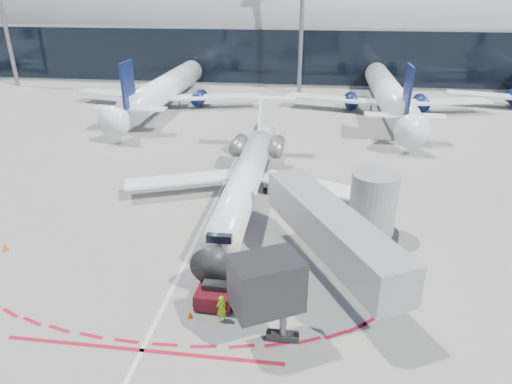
# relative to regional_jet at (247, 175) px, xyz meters

# --- Properties ---
(ground) EXTENTS (260.00, 260.00, 0.00)m
(ground) POSITION_rel_regional_jet_xyz_m (-2.56, -6.43, -2.15)
(ground) COLOR slate
(ground) RESTS_ON ground
(apron_centerline) EXTENTS (0.25, 40.00, 0.01)m
(apron_centerline) POSITION_rel_regional_jet_xyz_m (-2.56, -4.43, -2.14)
(apron_centerline) COLOR silver
(apron_centerline) RESTS_ON ground
(apron_stop_bar) EXTENTS (14.00, 0.25, 0.01)m
(apron_stop_bar) POSITION_rel_regional_jet_xyz_m (-2.56, -17.93, -2.14)
(apron_stop_bar) COLOR maroon
(apron_stop_bar) RESTS_ON ground
(terminal_building) EXTENTS (150.00, 24.15, 24.00)m
(terminal_building) POSITION_rel_regional_jet_xyz_m (-2.56, 58.55, 6.37)
(terminal_building) COLOR #9A9D9F
(terminal_building) RESTS_ON ground
(jet_bridge) EXTENTS (10.03, 15.20, 4.90)m
(jet_bridge) POSITION_rel_regional_jet_xyz_m (7.24, -9.44, 0.86)
(jet_bridge) COLOR #94969C
(jet_bridge) RESTS_ON ground
(light_mast_west) EXTENTS (0.70, 0.70, 25.00)m
(light_mast_west) POSITION_rel_regional_jet_xyz_m (-47.56, 41.57, 10.35)
(light_mast_west) COLOR slate
(light_mast_west) RESTS_ON ground
(light_mast_centre) EXTENTS (0.70, 0.70, 25.00)m
(light_mast_centre) POSITION_rel_regional_jet_xyz_m (2.44, 41.57, 10.35)
(light_mast_centre) COLOR slate
(light_mast_centre) RESTS_ON ground
(regional_jet) EXTENTS (20.84, 25.70, 6.44)m
(regional_jet) POSITION_rel_regional_jet_xyz_m (0.00, 0.00, 0.00)
(regional_jet) COLOR white
(regional_jet) RESTS_ON ground
(pushback_tug) EXTENTS (2.31, 5.18, 1.34)m
(pushback_tug) POSITION_rel_regional_jet_xyz_m (0.30, -13.31, -1.56)
(pushback_tug) COLOR #5A0C14
(pushback_tug) RESTS_ON ground
(ramp_worker) EXTENTS (0.68, 0.67, 1.58)m
(ramp_worker) POSITION_rel_regional_jet_xyz_m (0.87, -15.27, -1.36)
(ramp_worker) COLOR #97E418
(ramp_worker) RESTS_ON ground
(safety_cone_left) EXTENTS (0.40, 0.40, 0.56)m
(safety_cone_left) POSITION_rel_regional_jet_xyz_m (-14.87, -10.28, -1.87)
(safety_cone_left) COLOR #D66204
(safety_cone_left) RESTS_ON ground
(safety_cone_right) EXTENTS (0.31, 0.31, 0.43)m
(safety_cone_right) POSITION_rel_regional_jet_xyz_m (-0.85, -15.27, -1.94)
(safety_cone_right) COLOR #D66204
(safety_cone_right) RESTS_ON ground
(bg_airliner_1) EXTENTS (32.39, 34.29, 10.48)m
(bg_airliner_1) POSITION_rel_regional_jet_xyz_m (-16.47, 30.60, 3.09)
(bg_airliner_1) COLOR white
(bg_airliner_1) RESTS_ON ground
(bg_airliner_2) EXTENTS (32.96, 34.90, 10.66)m
(bg_airliner_2) POSITION_rel_regional_jet_xyz_m (15.13, 31.53, 3.18)
(bg_airliner_2) COLOR white
(bg_airliner_2) RESTS_ON ground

